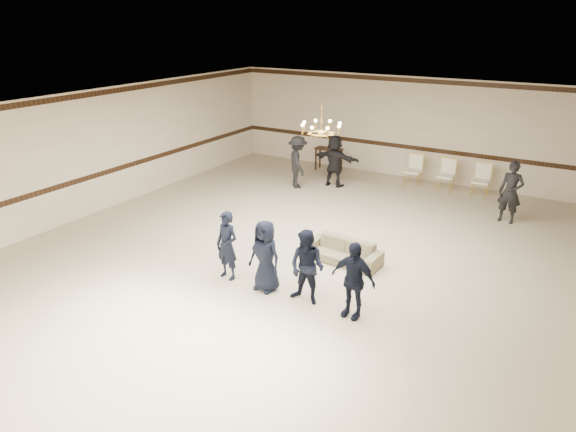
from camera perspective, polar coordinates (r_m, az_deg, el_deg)
name	(u,v)px	position (r m, az deg, el deg)	size (l,w,h in m)	color
room	(298,188)	(10.53, 1.10, 3.20)	(12.01, 14.01, 3.21)	#C1B494
chair_rail	(406,147)	(16.89, 13.09, 7.59)	(12.00, 0.02, 0.14)	black
crown_molding	(412,80)	(16.53, 13.71, 14.60)	(12.00, 0.02, 0.14)	black
chandelier	(321,118)	(11.06, 3.78, 10.88)	(0.94, 0.94, 0.89)	gold
boy_a	(227,246)	(10.07, -6.86, -3.33)	(0.51, 0.34, 1.41)	black
boy_b	(265,256)	(9.59, -2.57, -4.51)	(0.69, 0.45, 1.41)	black
boy_c	(307,267)	(9.17, 2.15, -5.78)	(0.69, 0.53, 1.41)	black
boy_d	(353,280)	(8.83, 7.31, -7.12)	(0.83, 0.34, 1.41)	black
settee	(343,251)	(10.91, 6.17, -3.96)	(1.66, 0.65, 0.48)	#756C4E
adult_left	(298,162)	(15.45, 1.10, 6.09)	(1.03, 0.59, 1.59)	black
adult_mid	(335,161)	(15.64, 5.27, 6.20)	(1.48, 0.47, 1.59)	black
adult_right	(511,192)	(13.92, 23.73, 2.47)	(0.58, 0.38, 1.59)	black
banquet_chair_left	(413,171)	(16.10, 13.89, 4.95)	(0.47, 0.47, 0.97)	#EFE9C9
banquet_chair_mid	(446,176)	(15.85, 17.32, 4.34)	(0.47, 0.47, 0.97)	#EFE9C9
banquet_chair_right	(481,181)	(15.67, 20.85, 3.70)	(0.47, 0.47, 0.97)	#EFE9C9
console_table	(329,159)	(17.36, 4.58, 6.37)	(0.92, 0.39, 0.77)	black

